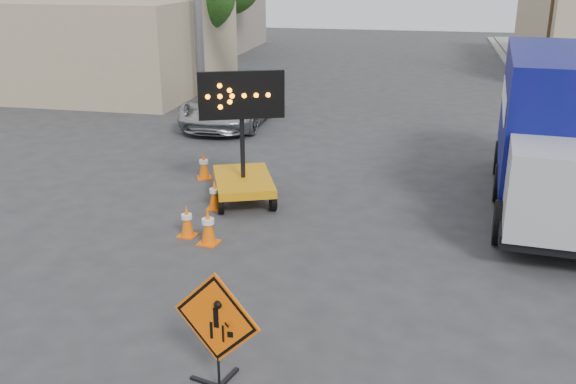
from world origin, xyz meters
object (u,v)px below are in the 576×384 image
(pickup_truck, at_px, (233,101))
(arrow_board, at_px, (243,173))
(construction_sign, at_px, (217,329))
(box_truck, at_px, (554,140))

(pickup_truck, bearing_deg, arrow_board, -70.62)
(construction_sign, height_order, arrow_board, arrow_board)
(arrow_board, relative_size, pickup_truck, 0.56)
(pickup_truck, relative_size, box_truck, 0.73)
(construction_sign, relative_size, box_truck, 0.23)
(pickup_truck, bearing_deg, box_truck, -33.30)
(construction_sign, xyz_separation_m, box_truck, (5.40, 8.28, 0.70))
(construction_sign, distance_m, box_truck, 9.91)
(arrow_board, bearing_deg, box_truck, -12.65)
(pickup_truck, distance_m, box_truck, 11.74)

